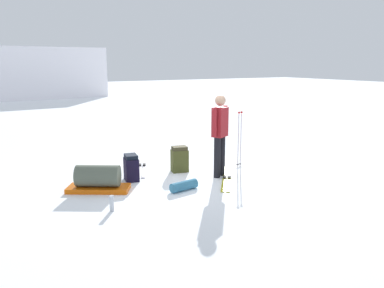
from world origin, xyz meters
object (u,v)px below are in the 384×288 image
Objects in this scene: backpack_large_dark at (131,168)px; ski_poles_planted_near at (240,136)px; ski_pair_far at (227,178)px; thermos_bottle at (112,203)px; skier_standing at (220,131)px; gear_sled at (98,179)px; sleeping_mat_rolled at (184,186)px; backpack_bright at (180,159)px; ski_pair_near at (142,166)px.

backpack_large_dark is 0.42× the size of ski_poles_planted_near.
thermos_bottle reaches higher than ski_pair_far.
skier_standing reaches higher than gear_sled.
skier_standing is 0.97m from ski_pair_far.
ski_pair_far is at bearing -80.19° from skier_standing.
sleeping_mat_rolled is (-1.09, -0.44, -0.86)m from skier_standing.
skier_standing is at bearing 16.43° from thermos_bottle.
skier_standing is 2.82m from thermos_bottle.
gear_sled is 2.19× the size of sleeping_mat_rolled.
backpack_bright is (1.15, 0.08, 0.01)m from backpack_large_dark.
backpack_bright reaches higher than thermos_bottle.
backpack_bright is 1.29m from sleeping_mat_rolled.
skier_standing is 0.92× the size of ski_pair_near.
backpack_large_dark is 1.26m from sleeping_mat_rolled.
ski_pair_near is at bearing 41.37° from gear_sled.
skier_standing reaches higher than backpack_large_dark.
ski_pair_far is 2.67× the size of backpack_bright.
ski_poles_planted_near is 3.32m from gear_sled.
ski_pair_far is 2.59m from gear_sled.
gear_sled is 1.59m from sleeping_mat_rolled.
backpack_bright is at bearing 127.34° from skier_standing.
ski_poles_planted_near is at bearing 39.10° from ski_pair_far.
skier_standing is at bearing 21.94° from sleeping_mat_rolled.
thermos_bottle is (-0.88, -1.41, -0.13)m from backpack_large_dark.
gear_sled is (-1.38, -1.22, 0.21)m from ski_pair_near.
ski_pair_near is 7.07× the size of thermos_bottle.
backpack_large_dark reaches higher than gear_sled.
skier_standing is at bearing -20.67° from backpack_large_dark.
skier_standing is 1.14m from backpack_bright.
ski_pair_far is at bearing -140.90° from ski_poles_planted_near.
thermos_bottle is at bearing -163.57° from skier_standing.
gear_sled is at bearing 84.24° from thermos_bottle.
ski_pair_near is 1.99m from sleeping_mat_rolled.
skier_standing reaches higher than ski_pair_far.
gear_sled is at bearing -138.63° from ski_pair_near.
ski_pair_near is at bearing 90.25° from sleeping_mat_rolled.
ski_poles_planted_near is 4.90× the size of thermos_bottle.
ski_pair_near is 2.33m from ski_poles_planted_near.
gear_sled is (-3.29, -0.07, -0.48)m from ski_poles_planted_near.
ski_pair_near is 1.85m from gear_sled.
ski_poles_planted_near is (0.77, 0.63, 0.70)m from ski_pair_far.
ski_pair_far is at bearing -57.39° from ski_pair_near.
ski_pair_near is 1.22× the size of ski_pair_far.
backpack_large_dark is 0.98× the size of sleeping_mat_rolled.
ski_pair_far is at bearing 10.65° from sleeping_mat_rolled.
ski_poles_planted_near is at bearing -31.05° from ski_pair_near.
sleeping_mat_rolled is 1.54m from thermos_bottle.
backpack_large_dark is (-0.61, -0.91, 0.25)m from ski_pair_near.
sleeping_mat_rolled is (-1.13, -0.21, 0.08)m from ski_pair_far.
thermos_bottle is (-2.59, -0.76, -0.82)m from skier_standing.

